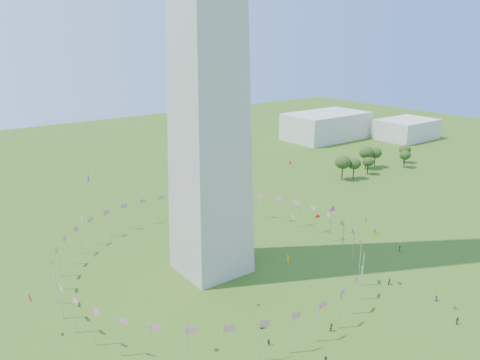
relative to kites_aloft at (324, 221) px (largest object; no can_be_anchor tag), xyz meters
name	(u,v)px	position (x,y,z in m)	size (l,w,h in m)	color
flag_ring	(211,253)	(-15.10, 26.22, -14.32)	(80.24, 80.24, 9.00)	silver
gov_building_east_a	(326,126)	(134.90, 126.22, -10.82)	(50.00, 30.00, 16.00)	beige
gov_building_east_b	(407,129)	(174.90, 96.22, -12.82)	(35.00, 25.00, 12.00)	beige
crowd	(357,334)	(-7.23, -17.84, -17.95)	(79.72, 60.55, 1.94)	black
kites_aloft	(324,221)	(0.00, 0.00, 0.00)	(94.19, 68.77, 36.89)	#CC2699
tree_line_east	(370,162)	(96.83, 61.96, -13.93)	(53.54, 15.60, 10.93)	#34511B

